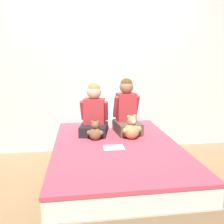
# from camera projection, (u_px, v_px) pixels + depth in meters

# --- Properties ---
(ground_plane) EXTENTS (14.00, 14.00, 0.00)m
(ground_plane) POSITION_uv_depth(u_px,v_px,m) (116.00, 180.00, 2.64)
(ground_plane) COLOR #93704C
(wall_behind_bed) EXTENTS (8.00, 0.06, 2.50)m
(wall_behind_bed) POSITION_uv_depth(u_px,v_px,m) (105.00, 65.00, 3.39)
(wall_behind_bed) COLOR silver
(wall_behind_bed) RESTS_ON ground_plane
(bed) EXTENTS (1.33, 1.94, 0.43)m
(bed) POSITION_uv_depth(u_px,v_px,m) (116.00, 163.00, 2.59)
(bed) COLOR #997F60
(bed) RESTS_ON ground_plane
(child_on_left) EXTENTS (0.38, 0.41, 0.62)m
(child_on_left) POSITION_uv_depth(u_px,v_px,m) (94.00, 113.00, 2.86)
(child_on_left) COLOR black
(child_on_left) RESTS_ON bed
(child_on_right) EXTENTS (0.34, 0.42, 0.67)m
(child_on_right) POSITION_uv_depth(u_px,v_px,m) (127.00, 111.00, 2.92)
(child_on_right) COLOR brown
(child_on_right) RESTS_ON bed
(teddy_bear_held_by_left_child) EXTENTS (0.19, 0.14, 0.22)m
(teddy_bear_held_by_left_child) POSITION_uv_depth(u_px,v_px,m) (95.00, 132.00, 2.65)
(teddy_bear_held_by_left_child) COLOR brown
(teddy_bear_held_by_left_child) RESTS_ON bed
(teddy_bear_held_by_right_child) EXTENTS (0.23, 0.18, 0.28)m
(teddy_bear_held_by_right_child) POSITION_uv_depth(u_px,v_px,m) (132.00, 129.00, 2.69)
(teddy_bear_held_by_right_child) COLOR tan
(teddy_bear_held_by_right_child) RESTS_ON bed
(pillow_at_headboard) EXTENTS (0.57, 0.32, 0.11)m
(pillow_at_headboard) POSITION_uv_depth(u_px,v_px,m) (108.00, 121.00, 3.29)
(pillow_at_headboard) COLOR white
(pillow_at_headboard) RESTS_ON bed
(sign_card) EXTENTS (0.21, 0.15, 0.00)m
(sign_card) POSITION_uv_depth(u_px,v_px,m) (114.00, 147.00, 2.43)
(sign_card) COLOR white
(sign_card) RESTS_ON bed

